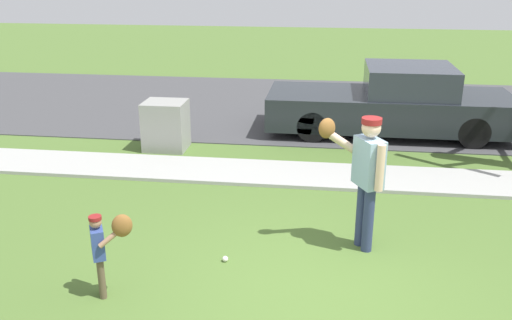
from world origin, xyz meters
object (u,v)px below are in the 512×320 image
Objects in this scene: person_adult at (365,169)px; baseball at (225,259)px; utility_cabinet at (166,125)px; parked_pickup_dark at (393,104)px; person_child at (105,242)px.

baseball is at bearing -7.65° from person_adult.
utility_cabinet is 4.88m from parked_pickup_dark.
person_adult reaches higher than baseball.
utility_cabinet is (-1.99, 4.26, 0.45)m from baseball.
person_child is 1.06× the size of utility_cabinet.
parked_pickup_dark reaches higher than utility_cabinet.
person_adult is at bearing 80.43° from parked_pickup_dark.
utility_cabinet is (-0.85, 5.19, -0.19)m from person_child.
person_child is at bearing -141.20° from baseball.
person_child is (-2.84, -1.52, -0.42)m from person_adult.
utility_cabinet is (-3.69, 3.66, -0.62)m from person_adult.
parked_pickup_dark reaches higher than baseball.
baseball is 4.73m from utility_cabinet.
person_child is 13.93× the size of baseball.
person_child is 0.20× the size of parked_pickup_dark.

